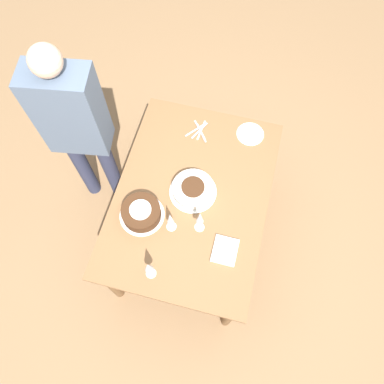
# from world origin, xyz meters

# --- Properties ---
(ground_plane) EXTENTS (12.00, 12.00, 0.00)m
(ground_plane) POSITION_xyz_m (0.00, 0.00, 0.00)
(ground_plane) COLOR #8E6B47
(dining_table) EXTENTS (1.39, 0.99, 0.75)m
(dining_table) POSITION_xyz_m (0.00, 0.00, 0.64)
(dining_table) COLOR brown
(dining_table) RESTS_ON ground_plane
(cake_center_white) EXTENTS (0.31, 0.31, 0.08)m
(cake_center_white) POSITION_xyz_m (-0.03, 0.00, 0.79)
(cake_center_white) COLOR white
(cake_center_white) RESTS_ON dining_table
(cake_front_chocolate) EXTENTS (0.29, 0.29, 0.10)m
(cake_front_chocolate) POSITION_xyz_m (0.22, -0.27, 0.80)
(cake_front_chocolate) COLOR white
(cake_front_chocolate) RESTS_ON dining_table
(wine_glass_near) EXTENTS (0.06, 0.06, 0.24)m
(wine_glass_near) POSITION_xyz_m (0.20, 0.10, 0.92)
(wine_glass_near) COLOR silver
(wine_glass_near) RESTS_ON dining_table
(wine_glass_far) EXTENTS (0.06, 0.06, 0.21)m
(wine_glass_far) POSITION_xyz_m (0.24, -0.07, 0.89)
(wine_glass_far) COLOR silver
(wine_glass_far) RESTS_ON dining_table
(wine_glass_extra) EXTENTS (0.06, 0.06, 0.22)m
(wine_glass_extra) POSITION_xyz_m (0.56, -0.11, 0.91)
(wine_glass_extra) COLOR silver
(wine_glass_extra) RESTS_ON dining_table
(dessert_plate_left) EXTENTS (0.19, 0.19, 0.01)m
(dessert_plate_left) POSITION_xyz_m (-0.56, 0.28, 0.76)
(dessert_plate_left) COLOR white
(dessert_plate_left) RESTS_ON dining_table
(fork_pile) EXTENTS (0.19, 0.16, 0.01)m
(fork_pile) POSITION_xyz_m (-0.50, -0.07, 0.76)
(fork_pile) COLOR silver
(fork_pile) RESTS_ON dining_table
(napkin_stack) EXTENTS (0.17, 0.15, 0.02)m
(napkin_stack) POSITION_xyz_m (0.31, 0.29, 0.76)
(napkin_stack) COLOR silver
(napkin_stack) RESTS_ON dining_table
(person_cutting) EXTENTS (0.28, 0.43, 1.63)m
(person_cutting) POSITION_xyz_m (-0.20, -0.83, 0.98)
(person_cutting) COLOR #2D334C
(person_cutting) RESTS_ON ground_plane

